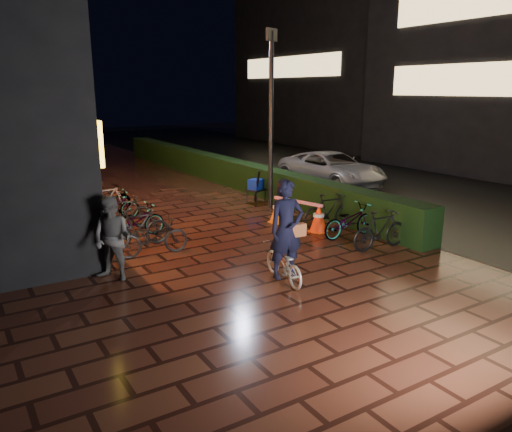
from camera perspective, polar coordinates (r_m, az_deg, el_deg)
ground at (r=11.58m, az=1.12°, el=-3.99°), size 80.00×80.00×0.00m
asphalt_road at (r=20.99m, az=14.40°, el=3.91°), size 11.00×60.00×0.01m
hedge at (r=19.81m, az=-3.54°, el=5.19°), size 0.70×20.00×1.00m
bystander_person at (r=10.02m, az=-16.12°, el=-2.52°), size 1.00×1.03×1.67m
van at (r=19.57m, az=8.65°, el=5.36°), size 2.33×4.67×1.27m
far_buildings at (r=30.04m, az=20.06°, el=18.94°), size 9.08×31.00×14.00m
lamp_post_hedge at (r=15.31m, az=1.73°, el=11.70°), size 0.49×0.28×5.34m
lamp_post_sf at (r=19.31m, az=-22.76°, el=10.55°), size 0.47×0.19×4.96m
cyclist at (r=9.52m, az=3.33°, el=-3.33°), size 0.76×1.47×2.03m
traffic_barrier at (r=13.52m, az=4.77°, el=0.29°), size 0.88×1.83×0.75m
cart_assembly at (r=16.28m, az=0.00°, el=3.48°), size 0.73×0.79×1.12m
parked_bikes_storefront at (r=13.73m, az=-15.34°, el=0.33°), size 1.90×6.06×0.94m
parked_bikes_hedge at (r=12.72m, az=10.86°, el=-0.45°), size 1.82×2.69×0.94m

